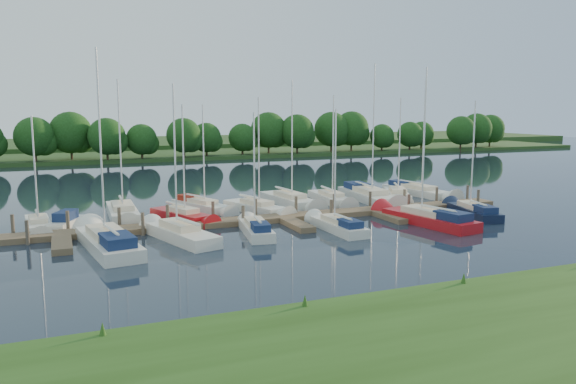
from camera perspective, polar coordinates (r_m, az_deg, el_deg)
name	(u,v)px	position (r m, az deg, el deg)	size (l,w,h in m)	color
ground	(328,243)	(36.66, 4.06, -5.15)	(260.00, 260.00, 0.00)	black
near_bank	(511,327)	(23.97, 21.70, -12.58)	(90.00, 10.00, 0.50)	#234614
dock	(286,219)	(43.13, -0.25, -2.79)	(40.00, 6.00, 0.40)	brown
mooring_pilings	(280,212)	(44.08, -0.80, -2.02)	(38.24, 2.84, 2.00)	#473D33
far_shore	(150,154)	(108.39, -13.83, 3.81)	(180.00, 30.00, 0.60)	#274119
distant_hill	(133,144)	(133.09, -15.45, 4.74)	(220.00, 40.00, 1.40)	#2E5224
treeline	(180,136)	(95.93, -10.91, 5.58)	(146.89, 9.93, 8.21)	#38281C
sailboat_n_0	(38,226)	(44.17, -24.02, -3.17)	(2.01, 6.62, 8.47)	silver
motorboat	(65,223)	(44.06, -21.70, -2.99)	(2.86, 4.57, 1.52)	silver
sailboat_n_2	(123,214)	(46.72, -16.43, -2.17)	(2.26, 8.84, 11.30)	silver
sailboat_n_3	(183,217)	(44.32, -10.60, -2.53)	(3.96, 7.12, 9.32)	#A90F15
sailboat_n_4	(202,207)	(48.54, -8.73, -1.48)	(4.02, 7.16, 9.31)	silver
sailboat_n_5	(257,209)	(47.17, -3.13, -1.74)	(3.88, 7.75, 9.94)	silver
sailboat_n_6	(291,202)	(50.82, 0.27, -0.99)	(3.01, 9.15, 11.51)	silver
sailboat_n_7	(331,199)	(52.28, 4.44, -0.75)	(2.43, 8.08, 10.20)	silver
sailboat_n_8	(370,197)	(53.47, 8.29, -0.53)	(3.16, 10.48, 13.17)	silver
sailboat_n_9	(398,196)	(54.96, 11.08, -0.43)	(4.61, 7.62, 10.03)	silver
sailboat_n_10	(419,192)	(57.93, 13.14, 0.00)	(3.33, 9.41, 11.72)	silver
sailboat_s_0	(107,243)	(36.78, -17.91, -4.96)	(3.57, 10.12, 12.73)	silver
sailboat_s_1	(179,236)	(37.94, -10.98, -4.37)	(3.84, 8.27, 10.69)	silver
sailboat_s_2	(256,230)	(38.93, -3.30, -3.85)	(2.46, 6.82, 8.75)	silver
sailboat_s_3	(337,226)	(40.13, 5.00, -3.51)	(1.78, 6.95, 8.96)	silver
sailboat_s_4	(426,220)	(43.52, 13.84, -2.75)	(3.57, 9.58, 12.08)	#A90F15
sailboat_s_5	(473,212)	(47.94, 18.24, -1.93)	(3.23, 7.56, 9.61)	black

